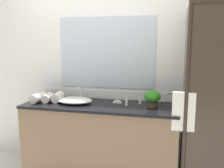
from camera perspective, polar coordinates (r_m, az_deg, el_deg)
wall_back_with_mirror at (r=3.16m, az=-1.20°, el=3.86°), size 4.40×0.06×2.60m
vanity_cabinet at (r=3.05m, az=-2.77°, el=-12.93°), size 1.80×0.58×0.90m
shower_enclosure at (r=2.62m, az=23.63°, el=-4.32°), size 1.20×0.59×2.00m
sink_basin at (r=2.99m, az=-8.59°, el=-3.75°), size 0.42×0.31×0.07m
faucet at (r=3.15m, az=-7.33°, el=-2.58°), size 0.17×0.14×0.18m
potted_plant at (r=2.80m, az=9.30°, el=-3.15°), size 0.18×0.18×0.19m
soap_dish at (r=2.98m, az=1.25°, el=-4.08°), size 0.10×0.07×0.04m
amenity_bottle_shampoo at (r=2.94m, az=6.50°, el=-3.88°), size 0.03×0.03×0.08m
amenity_bottle_body_wash at (r=2.85m, az=3.40°, el=-4.19°), size 0.03×0.03×0.09m
rolled_towel_near_edge at (r=3.14m, az=-16.62°, el=-3.02°), size 0.12×0.24×0.11m
rolled_towel_middle at (r=3.11m, az=-14.60°, el=-3.12°), size 0.12×0.19×0.10m
rolled_towel_far_edge at (r=3.11m, az=-12.33°, el=-2.96°), size 0.15×0.25×0.11m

